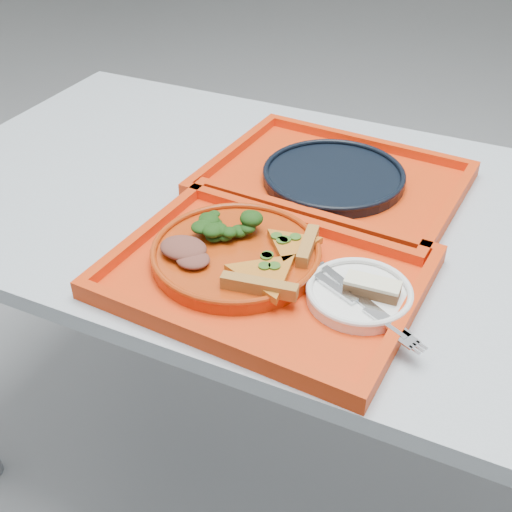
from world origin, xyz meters
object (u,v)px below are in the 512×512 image
at_px(navy_plate, 333,177).
at_px(dessert_bar, 372,287).
at_px(tray_main, 266,276).
at_px(dinner_plate, 236,255).
at_px(tray_far, 333,184).

relative_size(navy_plate, dessert_bar, 3.29).
distance_m(tray_main, dessert_bar, 0.16).
distance_m(tray_main, navy_plate, 0.30).
relative_size(dinner_plate, navy_plate, 1.00).
bearing_deg(dinner_plate, dessert_bar, -1.29).
bearing_deg(dinner_plate, navy_plate, 79.75).
xyz_separation_m(tray_main, navy_plate, (-0.00, 0.30, 0.01)).
bearing_deg(dessert_bar, tray_far, 115.19).
height_order(tray_main, navy_plate, navy_plate).
distance_m(tray_far, dessert_bar, 0.34).
relative_size(tray_far, navy_plate, 1.73).
bearing_deg(dinner_plate, tray_far, 79.75).
relative_size(dinner_plate, dessert_bar, 3.29).
xyz_separation_m(tray_main, dessert_bar, (0.16, 0.01, 0.03)).
distance_m(tray_main, tray_far, 0.30).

